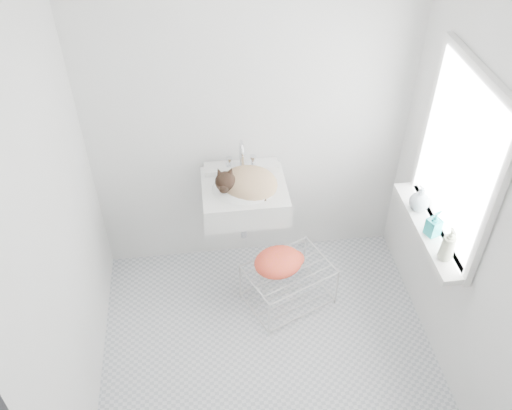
{
  "coord_description": "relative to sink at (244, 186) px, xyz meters",
  "views": [
    {
      "loc": [
        -0.35,
        -2.1,
        3.13
      ],
      "look_at": [
        -0.02,
        0.5,
        0.88
      ],
      "focal_mm": 38.21,
      "sensor_mm": 36.0,
      "label": 1
    }
  ],
  "objects": [
    {
      "name": "bottle_b",
      "position": [
        1.07,
        -0.6,
        0.0
      ],
      "size": [
        0.1,
        0.1,
        0.17
      ],
      "primitive_type": "imported",
      "rotation": [
        0.0,
        0.0,
        1.95
      ],
      "color": "teal",
      "rests_on": "windowsill"
    },
    {
      "name": "windowsill",
      "position": [
        1.08,
        -0.54,
        -0.02
      ],
      "size": [
        0.16,
        0.88,
        0.04
      ],
      "primitive_type": "cube",
      "color": "white",
      "rests_on": "right_wall"
    },
    {
      "name": "cat",
      "position": [
        0.01,
        -0.02,
        0.04
      ],
      "size": [
        0.44,
        0.38,
        0.25
      ],
      "rotation": [
        0.0,
        0.0,
        -0.18
      ],
      "color": "tan",
      "rests_on": "sink"
    },
    {
      "name": "floor",
      "position": [
        0.07,
        -0.74,
        -0.85
      ],
      "size": [
        2.2,
        2.0,
        0.02
      ],
      "primitive_type": "cube",
      "color": "silver",
      "rests_on": "ground"
    },
    {
      "name": "bottle_c",
      "position": [
        1.07,
        -0.37,
        0.0
      ],
      "size": [
        0.15,
        0.15,
        0.17
      ],
      "primitive_type": "imported",
      "rotation": [
        0.0,
        0.0,
        3.34
      ],
      "color": "#B0BFCA",
      "rests_on": "windowsill"
    },
    {
      "name": "towel",
      "position": [
        0.2,
        -0.31,
        -0.48
      ],
      "size": [
        0.4,
        0.33,
        0.14
      ],
      "primitive_type": "ellipsoid",
      "rotation": [
        0.0,
        0.0,
        0.27
      ],
      "color": "#D95E00",
      "rests_on": "wire_rack"
    },
    {
      "name": "sink",
      "position": [
        0.0,
        0.0,
        0.0
      ],
      "size": [
        0.57,
        0.49,
        0.23
      ],
      "primitive_type": "cube",
      "color": "white",
      "rests_on": "back_wall"
    },
    {
      "name": "right_wall",
      "position": [
        1.17,
        -0.74,
        0.4
      ],
      "size": [
        0.02,
        2.0,
        2.5
      ],
      "primitive_type": "cube",
      "color": "silver",
      "rests_on": "ground"
    },
    {
      "name": "faucet",
      "position": [
        0.0,
        0.18,
        0.14
      ],
      "size": [
        0.21,
        0.14,
        0.21
      ],
      "primitive_type": null,
      "color": "silver",
      "rests_on": "sink"
    },
    {
      "name": "window_glass",
      "position": [
        1.16,
        -0.54,
        0.5
      ],
      "size": [
        0.01,
        0.8,
        1.0
      ],
      "primitive_type": "cube",
      "color": "white",
      "rests_on": "right_wall"
    },
    {
      "name": "left_wall",
      "position": [
        -1.03,
        -0.74,
        0.4
      ],
      "size": [
        0.02,
        2.0,
        2.5
      ],
      "primitive_type": "cube",
      "color": "silver",
      "rests_on": "ground"
    },
    {
      "name": "wire_rack",
      "position": [
        0.27,
        -0.31,
        -0.7
      ],
      "size": [
        0.68,
        0.59,
        0.34
      ],
      "primitive_type": "cube",
      "rotation": [
        0.0,
        0.0,
        0.41
      ],
      "color": "#BEBEBE",
      "rests_on": "floor"
    },
    {
      "name": "window_frame",
      "position": [
        1.14,
        -0.54,
        0.5
      ],
      "size": [
        0.04,
        0.9,
        1.1
      ],
      "primitive_type": "cube",
      "color": "white",
      "rests_on": "right_wall"
    },
    {
      "name": "bottle_a",
      "position": [
        1.07,
        -0.8,
        0.0
      ],
      "size": [
        0.08,
        0.08,
        0.19
      ],
      "primitive_type": "imported",
      "rotation": [
        0.0,
        0.0,
        6.26
      ],
      "color": "beige",
      "rests_on": "windowsill"
    },
    {
      "name": "back_wall",
      "position": [
        0.07,
        0.26,
        0.4
      ],
      "size": [
        2.2,
        0.02,
        2.5
      ],
      "primitive_type": "cube",
      "color": "silver",
      "rests_on": "ground"
    }
  ]
}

